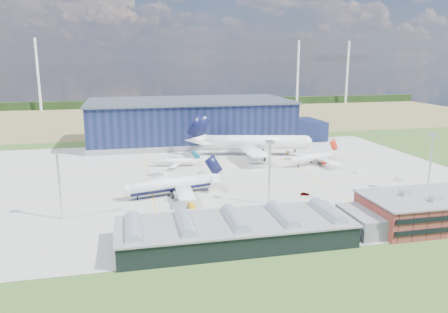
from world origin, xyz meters
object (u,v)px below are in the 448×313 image
Objects in this scene: gse_tug_b at (160,184)px; gse_tug_c at (288,153)px; gse_cart_a at (358,172)px; gse_tug_a at (191,206)px; car_a at (305,194)px; gse_van_a at (362,209)px; gse_van_b at (401,179)px; light_mast_center at (270,162)px; airliner_red at (314,153)px; gse_van_c at (423,204)px; airliner_regional at (174,158)px; airliner_navy at (170,178)px; airstair at (166,179)px; hangar at (194,123)px; ops_building at (437,209)px; car_b at (243,223)px; light_mast_east at (431,153)px; light_mast_west at (58,173)px; gse_cart_b at (225,172)px; airliner_widebody at (255,135)px.

gse_tug_b is 0.94× the size of gse_tug_c.
gse_tug_b is 88.43m from gse_cart_a.
gse_tug_b is 0.91× the size of gse_cart_a.
car_a is (44.11, 4.51, -0.14)m from gse_tug_a.
gse_van_a reaches higher than gse_tug_b.
gse_van_a is 1.34× the size of gse_van_b.
gse_tug_a is (-27.57, 1.92, -14.71)m from light_mast_center.
gse_van_c is at bearing 75.56° from airliner_red.
airliner_navy is at bearing 91.16° from airliner_regional.
airstair is at bearing 67.53° from gse_van_a.
hangar reaches higher than airliner_red.
ops_building is at bearing -33.69° from light_mast_center.
car_b is (-65.22, -2.00, -0.59)m from gse_van_c.
ops_building is at bearing -132.40° from car_a.
light_mast_east is at bearing 92.07° from airliner_red.
gse_van_a is at bearing 136.21° from airliner_navy.
airliner_navy is at bearing 169.60° from light_mast_east.
gse_tug_c is at bearing 11.92° from gse_van_a.
light_mast_west is 5.66× the size of car_b.
airliner_regional is (6.12, 44.88, -2.83)m from airliner_navy.
gse_van_a is 1.17× the size of gse_van_c.
ops_building is 91.66m from airliner_navy.
gse_tug_c is at bearing -34.45° from gse_cart_b.
airliner_red is at bearing -169.74° from airliner_navy.
gse_tug_c is at bearing 79.38° from gse_van_b.
gse_tug_c is (9.26, 93.31, -0.67)m from gse_van_a.
light_mast_west is 0.34× the size of airliner_widebody.
airliner_regional reaches higher than gse_van_a.
gse_tug_a is 1.20× the size of gse_tug_b.
light_mast_west reaches higher than gse_cart_a.
light_mast_center is 7.40× the size of gse_cart_b.
airliner_widebody is 21.96× the size of gse_cart_b.
airliner_regional is 28.06m from gse_cart_b.
gse_tug_b is 86.03m from gse_tug_c.
gse_van_b is at bearing -94.62° from gse_cart_b.
ops_building is at bearing -71.37° from hangar.
gse_van_c is at bearing -17.43° from light_mast_center.
car_a is at bearing -131.82° from gse_cart_b.
airliner_navy reaches higher than gse_van_c.
gse_van_c is (58.15, -140.80, -10.36)m from hangar.
hangar is 145.43m from gse_van_a.
gse_van_a reaches higher than gse_tug_a.
gse_tug_c is (73.01, 45.49, 0.04)m from gse_tug_b.
car_b is (18.80, -36.00, -6.08)m from airliner_navy.
gse_tug_b is (-36.03, 31.82, -14.81)m from light_mast_center.
gse_tug_a reaches higher than gse_tug_c.
gse_cart_a is at bearing -10.25° from gse_van_a.
airliner_red is 10.81× the size of gse_cart_b.
hangar is 2.12× the size of airliner_widebody.
gse_cart_a is at bearing -35.73° from car_b.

